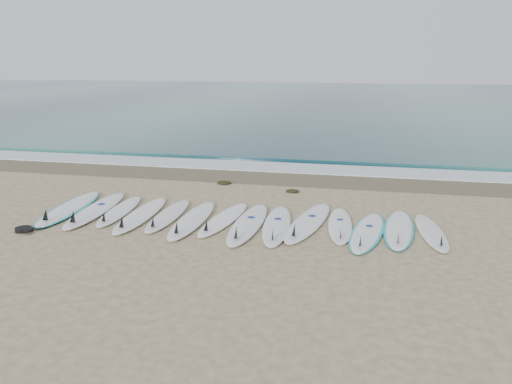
% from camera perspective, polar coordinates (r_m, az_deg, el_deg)
% --- Properties ---
extents(ground, '(120.00, 120.00, 0.00)m').
position_cam_1_polar(ground, '(10.77, -2.16, -3.41)').
color(ground, tan).
extents(ocean, '(120.00, 55.00, 0.03)m').
position_cam_1_polar(ocean, '(42.60, 8.74, 10.40)').
color(ocean, '#235659').
rests_on(ocean, ground).
extents(wet_sand_band, '(120.00, 1.80, 0.01)m').
position_cam_1_polar(wet_sand_band, '(14.62, 1.76, 1.62)').
color(wet_sand_band, brown).
rests_on(wet_sand_band, ground).
extents(foam_band, '(120.00, 1.40, 0.04)m').
position_cam_1_polar(foam_band, '(15.97, 2.66, 2.82)').
color(foam_band, silver).
rests_on(foam_band, ground).
extents(wave_crest, '(120.00, 1.00, 0.10)m').
position_cam_1_polar(wave_crest, '(17.41, 3.48, 3.95)').
color(wave_crest, '#235659').
rests_on(wave_crest, ground).
extents(surfboard_0, '(0.98, 2.95, 0.37)m').
position_cam_1_polar(surfboard_0, '(12.30, -20.62, -1.75)').
color(surfboard_0, white).
rests_on(surfboard_0, ground).
extents(surfboard_1, '(0.82, 2.95, 0.37)m').
position_cam_1_polar(surfboard_1, '(11.93, -17.98, -1.98)').
color(surfboard_1, white).
rests_on(surfboard_1, ground).
extents(surfboard_2, '(0.73, 2.44, 0.31)m').
position_cam_1_polar(surfboard_2, '(11.73, -15.41, -2.12)').
color(surfboard_2, white).
rests_on(surfboard_2, ground).
extents(surfboard_3, '(0.67, 2.74, 0.35)m').
position_cam_1_polar(surfboard_3, '(11.29, -13.13, -2.60)').
color(surfboard_3, white).
rests_on(surfboard_3, ground).
extents(surfboard_4, '(0.58, 2.47, 0.31)m').
position_cam_1_polar(surfboard_4, '(11.15, -10.10, -2.69)').
color(surfboard_4, white).
rests_on(surfboard_4, ground).
extents(surfboard_5, '(0.61, 2.73, 0.35)m').
position_cam_1_polar(surfboard_5, '(10.76, -7.38, -3.20)').
color(surfboard_5, white).
rests_on(surfboard_5, ground).
extents(surfboard_6, '(0.82, 2.54, 0.32)m').
position_cam_1_polar(surfboard_6, '(10.76, -3.82, -3.15)').
color(surfboard_6, white).
rests_on(surfboard_6, ground).
extents(surfboard_7, '(0.59, 2.84, 0.36)m').
position_cam_1_polar(surfboard_7, '(10.42, -0.98, -3.68)').
color(surfboard_7, white).
rests_on(surfboard_7, ground).
extents(surfboard_8, '(0.78, 2.71, 0.34)m').
position_cam_1_polar(surfboard_8, '(10.36, 2.37, -3.82)').
color(surfboard_8, white).
rests_on(surfboard_8, ground).
extents(surfboard_9, '(1.05, 2.94, 0.37)m').
position_cam_1_polar(surfboard_9, '(10.57, 5.91, -3.48)').
color(surfboard_9, white).
rests_on(surfboard_9, ground).
extents(surfboard_10, '(0.63, 2.41, 0.31)m').
position_cam_1_polar(surfboard_10, '(10.51, 9.59, -3.78)').
color(surfboard_10, white).
rests_on(surfboard_10, ground).
extents(surfboard_11, '(0.98, 2.62, 0.32)m').
position_cam_1_polar(surfboard_11, '(10.24, 12.58, -4.50)').
color(surfboard_11, white).
rests_on(surfboard_11, ground).
extents(surfboard_12, '(0.82, 2.59, 0.32)m').
position_cam_1_polar(surfboard_12, '(10.57, 16.02, -4.10)').
color(surfboard_12, white).
rests_on(surfboard_12, ground).
extents(surfboard_13, '(0.67, 2.34, 0.30)m').
position_cam_1_polar(surfboard_13, '(10.57, 19.46, -4.37)').
color(surfboard_13, white).
rests_on(surfboard_13, ground).
extents(seaweed_near, '(0.41, 0.32, 0.08)m').
position_cam_1_polar(seaweed_near, '(13.97, -3.67, 1.09)').
color(seaweed_near, black).
rests_on(seaweed_near, ground).
extents(seaweed_far, '(0.36, 0.28, 0.07)m').
position_cam_1_polar(seaweed_far, '(13.11, 4.19, 0.12)').
color(seaweed_far, black).
rests_on(seaweed_far, ground).
extents(leash_coil, '(0.46, 0.36, 0.11)m').
position_cam_1_polar(leash_coil, '(11.18, -24.95, -3.90)').
color(leash_coil, black).
rests_on(leash_coil, ground).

